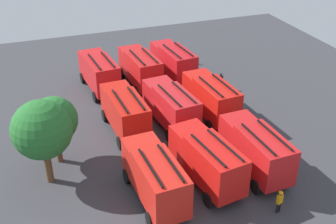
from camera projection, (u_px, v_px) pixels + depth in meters
name	position (u px, v px, depth m)	size (l,w,h in m)	color
ground_plane	(168.00, 125.00, 38.29)	(54.62, 54.62, 0.00)	#38383D
fire_truck_0	(255.00, 148.00, 31.36)	(7.30, 3.00, 3.88)	red
fire_truck_1	(211.00, 97.00, 38.55)	(7.34, 3.13, 3.88)	red
fire_truck_2	(173.00, 61.00, 45.79)	(7.40, 3.30, 3.88)	red
fire_truck_3	(207.00, 159.00, 30.18)	(7.47, 3.57, 3.88)	red
fire_truck_4	(171.00, 105.00, 37.13)	(7.41, 3.35, 3.88)	red
fire_truck_5	(140.00, 67.00, 44.35)	(7.36, 3.18, 3.88)	red
fire_truck_6	(155.00, 176.00, 28.50)	(7.32, 3.06, 3.88)	red
fire_truck_7	(125.00, 111.00, 36.24)	(7.31, 3.04, 3.88)	red
fire_truck_8	(99.00, 72.00, 43.38)	(7.39, 3.28, 3.88)	red
firefighter_0	(221.00, 80.00, 44.22)	(0.48, 0.46, 1.77)	black
firefighter_1	(280.00, 201.00, 28.04)	(0.35, 0.47, 1.75)	black
firefighter_2	(168.00, 164.00, 31.53)	(0.48, 0.43, 1.84)	black
firefighter_3	(184.00, 56.00, 50.24)	(0.28, 0.44, 1.70)	black
tree_0	(42.00, 130.00, 29.20)	(4.30, 4.30, 6.66)	brown
tree_1	(54.00, 120.00, 31.71)	(3.63, 3.63, 5.63)	brown
traffic_cone_0	(207.00, 145.00, 35.00)	(0.41, 0.41, 0.59)	#F2600C
traffic_cone_1	(195.00, 78.00, 46.25)	(0.49, 0.49, 0.70)	#F2600C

